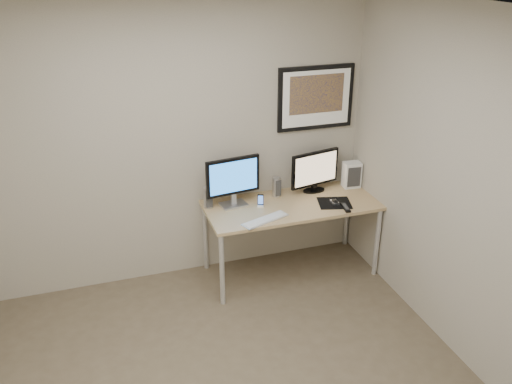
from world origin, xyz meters
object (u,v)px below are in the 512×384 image
at_px(monitor_large, 233,180).
at_px(monitor_tv, 315,171).
at_px(framed_art, 316,98).
at_px(fan_unit, 352,175).
at_px(speaker_right, 276,187).
at_px(phone_dock, 261,200).
at_px(keyboard, 265,220).
at_px(speaker_left, 208,197).
at_px(desk, 291,210).

height_order(monitor_large, monitor_tv, monitor_large).
bearing_deg(framed_art, fan_unit, -22.52).
height_order(speaker_right, fan_unit, fan_unit).
bearing_deg(phone_dock, framed_art, 44.09).
bearing_deg(framed_art, keyboard, -140.28).
distance_m(monitor_tv, speaker_left, 1.07).
xyz_separation_m(speaker_right, phone_dock, (-0.21, -0.17, -0.04)).
height_order(speaker_left, speaker_right, speaker_left).
bearing_deg(fan_unit, keyboard, -153.34).
bearing_deg(desk, keyboard, -144.60).
bearing_deg(monitor_tv, keyboard, -158.48).
height_order(phone_dock, keyboard, phone_dock).
xyz_separation_m(framed_art, keyboard, (-0.69, -0.57, -0.88)).
bearing_deg(phone_dock, desk, 11.89).
relative_size(framed_art, monitor_large, 1.47).
bearing_deg(fan_unit, desk, -160.90).
height_order(monitor_large, speaker_right, monitor_large).
bearing_deg(keyboard, speaker_left, 114.49).
bearing_deg(speaker_right, monitor_tv, -11.48).
xyz_separation_m(monitor_tv, keyboard, (-0.65, -0.43, -0.21)).
bearing_deg(monitor_tv, framed_art, 62.66).
height_order(monitor_large, keyboard, monitor_large).
height_order(desk, monitor_large, monitor_large).
distance_m(speaker_left, keyboard, 0.59).
bearing_deg(desk, framed_art, 43.46).
bearing_deg(speaker_right, monitor_large, 179.55).
xyz_separation_m(speaker_left, speaker_right, (0.67, 0.03, -0.00)).
distance_m(framed_art, monitor_large, 1.10).
xyz_separation_m(speaker_left, keyboard, (0.41, -0.41, -0.09)).
distance_m(monitor_tv, speaker_right, 0.41).
bearing_deg(speaker_right, desk, -79.15).
distance_m(framed_art, monitor_tv, 0.69).
distance_m(speaker_right, fan_unit, 0.78).
relative_size(monitor_large, fan_unit, 2.01).
bearing_deg(framed_art, phone_dock, -155.39).
height_order(speaker_right, keyboard, speaker_right).
relative_size(monitor_large, monitor_tv, 0.99).
relative_size(speaker_right, keyboard, 0.43).
height_order(framed_art, monitor_large, framed_art).
distance_m(framed_art, speaker_right, 0.91).
distance_m(desk, speaker_left, 0.79).
bearing_deg(framed_art, speaker_left, -171.62).
bearing_deg(keyboard, phone_dock, 59.40).
xyz_separation_m(monitor_large, fan_unit, (1.23, 0.05, -0.13)).
xyz_separation_m(monitor_tv, phone_dock, (-0.60, -0.15, -0.16)).
relative_size(desk, fan_unit, 6.27).
height_order(speaker_left, keyboard, speaker_left).
xyz_separation_m(monitor_tv, speaker_left, (-1.06, -0.02, -0.12)).
xyz_separation_m(framed_art, monitor_tv, (-0.04, -0.14, -0.67)).
distance_m(desk, monitor_large, 0.63).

